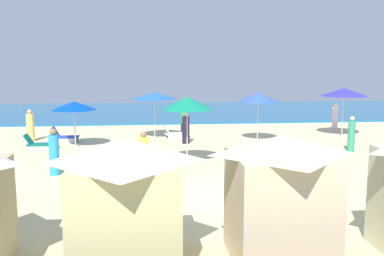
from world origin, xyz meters
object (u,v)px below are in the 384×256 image
object	(u,v)px
umbrella_2	(187,103)
lounge_chair_4_0	(175,133)
beachgoer_4	(54,153)
beachgoer_6	(183,119)
beachgoer_7	(30,127)
umbrella_1	(74,106)
beachgoer_2	(144,154)
beachgoer_3	(335,118)
lounge_chair_2_0	(160,165)
umbrella_4	(154,96)
beachgoer_5	(186,129)
lounge_chair_1_1	(64,137)
umbrella_3	(258,97)
cabana_2	(126,203)
lounge_chair_2_1	(157,162)
umbrella_0	(344,92)
cabana_3	(280,197)
lounge_chair_1_0	(40,144)
beach_ball_0	(379,161)

from	to	relation	value
umbrella_2	lounge_chair_4_0	bearing A→B (deg)	91.07
beachgoer_4	beachgoer_6	size ratio (longest dim) A/B	1.06
beachgoer_7	lounge_chair_4_0	bearing A→B (deg)	-79.81
beachgoer_7	umbrella_1	bearing A→B (deg)	-117.48
beachgoer_2	beachgoer_4	xyz separation A→B (m)	(-3.26, 0.06, 0.08)
beachgoer_2	beachgoer_3	distance (m)	14.65
lounge_chair_2_0	umbrella_4	world-z (taller)	umbrella_4
beachgoer_2	beachgoer_5	distance (m)	6.14
umbrella_4	beachgoer_3	world-z (taller)	umbrella_4
umbrella_4	beachgoer_3	distance (m)	11.20
lounge_chair_1_1	beachgoer_5	xyz separation A→B (m)	(6.24, -0.92, 0.42)
umbrella_2	beachgoer_7	bearing A→B (deg)	142.40
umbrella_3	beachgoer_2	size ratio (longest dim) A/B	1.63
beachgoer_6	beachgoer_5	bearing A→B (deg)	122.74
umbrella_1	beachgoer_6	size ratio (longest dim) A/B	1.37
beachgoer_3	beachgoer_4	bearing A→B (deg)	-39.46
cabana_2	beachgoer_3	bearing A→B (deg)	54.33
beachgoer_2	beachgoer_5	size ratio (longest dim) A/B	1.01
cabana_2	lounge_chair_2_1	world-z (taller)	cabana_2
lounge_chair_1_1	umbrella_0	bearing A→B (deg)	-86.58
cabana_3	lounge_chair_2_0	distance (m)	8.03
umbrella_4	umbrella_1	bearing A→B (deg)	-152.17
lounge_chair_2_0	beachgoer_4	xyz separation A→B (m)	(-3.86, -0.11, 0.55)
beachgoer_4	lounge_chair_4_0	bearing A→B (deg)	57.27
cabana_2	lounge_chair_2_0	world-z (taller)	cabana_2
umbrella_3	umbrella_4	distance (m)	5.50
umbrella_1	beachgoer_3	bearing A→B (deg)	14.77
beachgoer_5	lounge_chair_1_0	bearing A→B (deg)	105.19
beachgoer_5	beach_ball_0	size ratio (longest dim) A/B	5.58
cabana_2	umbrella_0	bearing A→B (deg)	51.90
lounge_chair_1_0	beachgoer_5	world-z (taller)	beachgoer_5
lounge_chair_2_0	beachgoer_2	size ratio (longest dim) A/B	0.89
lounge_chair_2_0	lounge_chair_2_1	xyz separation A→B (m)	(-0.09, 0.50, -0.01)
lounge_chair_1_1	beachgoer_6	bearing A→B (deg)	-67.04
beachgoer_2	lounge_chair_2_1	bearing A→B (deg)	99.75
umbrella_1	lounge_chair_1_1	bearing A→B (deg)	119.43
lounge_chair_1_0	umbrella_4	size ratio (longest dim) A/B	0.60
umbrella_3	umbrella_4	xyz separation A→B (m)	(-5.34, 1.33, 0.01)
beachgoer_5	beachgoer_6	bearing A→B (deg)	7.09
umbrella_3	beach_ball_0	bearing A→B (deg)	-57.13
lounge_chair_1_0	lounge_chair_1_1	size ratio (longest dim) A/B	1.11
umbrella_3	beachgoer_2	distance (m)	8.51
lounge_chair_2_0	beach_ball_0	xyz separation A→B (m)	(8.84, 0.24, -0.12)
lounge_chair_1_1	beachgoer_5	size ratio (longest dim) A/B	0.87
lounge_chair_1_0	lounge_chair_2_1	size ratio (longest dim) A/B	1.08
lounge_chair_1_0	umbrella_2	bearing A→B (deg)	-118.33
beachgoer_4	umbrella_4	bearing A→B (deg)	63.46
umbrella_3	lounge_chair_1_0	bearing A→B (deg)	-174.90
lounge_chair_2_0	lounge_chair_4_0	distance (m)	7.35
cabana_3	umbrella_0	size ratio (longest dim) A/B	0.99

